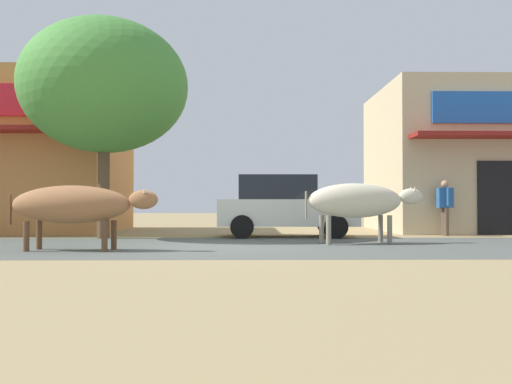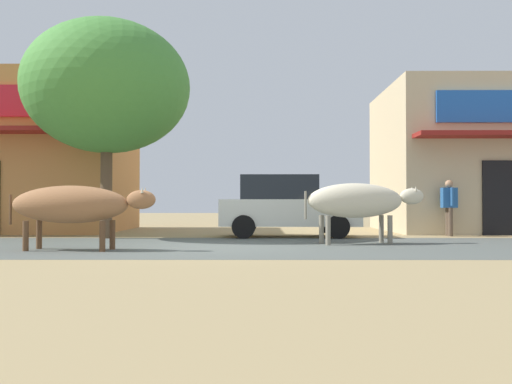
# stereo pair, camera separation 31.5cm
# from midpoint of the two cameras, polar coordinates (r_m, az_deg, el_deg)

# --- Properties ---
(ground) EXTENTS (80.00, 80.00, 0.00)m
(ground) POSITION_cam_midpoint_polar(r_m,az_deg,el_deg) (11.90, -4.42, -5.47)
(ground) COLOR #9E875B
(asphalt_road) EXTENTS (72.00, 5.69, 0.00)m
(asphalt_road) POSITION_cam_midpoint_polar(r_m,az_deg,el_deg) (11.90, -4.42, -5.46)
(asphalt_road) COLOR #525853
(asphalt_road) RESTS_ON ground
(storefront_left_cafe) EXTENTS (6.97, 6.15, 4.86)m
(storefront_left_cafe) POSITION_cam_midpoint_polar(r_m,az_deg,el_deg) (20.18, -23.90, 3.32)
(storefront_left_cafe) COLOR #C58145
(storefront_left_cafe) RESTS_ON ground
(storefront_right_club) EXTENTS (8.34, 6.15, 4.64)m
(storefront_right_club) POSITION_cam_midpoint_polar(r_m,az_deg,el_deg) (20.43, 23.43, 2.95)
(storefront_right_club) COLOR #CAB58E
(storefront_right_club) RESTS_ON ground
(roadside_tree) EXTENTS (4.28, 4.28, 5.62)m
(roadside_tree) POSITION_cam_midpoint_polar(r_m,az_deg,el_deg) (15.34, -15.58, 10.18)
(roadside_tree) COLOR brown
(roadside_tree) RESTS_ON ground
(parked_hatchback_car) EXTENTS (3.70, 1.84, 1.64)m
(parked_hatchback_car) POSITION_cam_midpoint_polar(r_m,az_deg,el_deg) (15.21, 2.25, -1.36)
(parked_hatchback_car) COLOR silver
(parked_hatchback_car) RESTS_ON ground
(cow_near_brown) EXTENTS (2.90, 0.97, 1.24)m
(cow_near_brown) POSITION_cam_midpoint_polar(r_m,az_deg,el_deg) (11.33, -18.57, -1.23)
(cow_near_brown) COLOR #9F6941
(cow_near_brown) RESTS_ON ground
(cow_far_dark) EXTENTS (2.75, 1.08, 1.34)m
(cow_far_dark) POSITION_cam_midpoint_polar(r_m,az_deg,el_deg) (12.74, 9.51, -0.90)
(cow_far_dark) COLOR beige
(cow_far_dark) RESTS_ON ground
(pedestrian_by_shop) EXTENTS (0.40, 0.61, 1.54)m
(pedestrian_by_shop) POSITION_cam_midpoint_polar(r_m,az_deg,el_deg) (16.47, 17.94, -1.10)
(pedestrian_by_shop) COLOR brown
(pedestrian_by_shop) RESTS_ON ground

